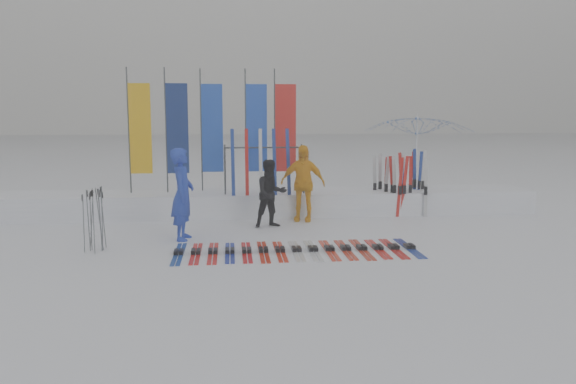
{
  "coord_description": "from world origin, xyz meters",
  "views": [
    {
      "loc": [
        -1.0,
        -10.04,
        2.66
      ],
      "look_at": [
        0.2,
        1.6,
        1.0
      ],
      "focal_mm": 35.0,
      "sensor_mm": 36.0,
      "label": 1
    }
  ],
  "objects": [
    {
      "name": "feather_flags",
      "position": [
        -1.42,
        4.82,
        2.24
      ],
      "size": [
        4.34,
        0.29,
        3.2
      ],
      "color": "#383A3F",
      "rests_on": "ground"
    },
    {
      "name": "ground",
      "position": [
        0.0,
        0.0,
        0.0
      ],
      "size": [
        120.0,
        120.0,
        0.0
      ],
      "primitive_type": "plane",
      "color": "white",
      "rests_on": "ground"
    },
    {
      "name": "snow_bank",
      "position": [
        0.0,
        4.6,
        0.3
      ],
      "size": [
        14.0,
        1.6,
        0.6
      ],
      "primitive_type": "cube",
      "color": "white",
      "rests_on": "ground"
    },
    {
      "name": "person_yellow",
      "position": [
        0.76,
        3.54,
        0.94
      ],
      "size": [
        1.19,
        0.76,
        1.88
      ],
      "primitive_type": "imported",
      "rotation": [
        0.0,
        0.0,
        -0.3
      ],
      "color": "#FFAF10",
      "rests_on": "ground"
    },
    {
      "name": "pole_cluster",
      "position": [
        -3.61,
        0.93,
        0.6
      ],
      "size": [
        0.36,
        0.68,
        1.26
      ],
      "color": "#595B60",
      "rests_on": "ground"
    },
    {
      "name": "person_blue",
      "position": [
        -2.01,
        1.73,
        0.97
      ],
      "size": [
        0.54,
        0.76,
        1.94
      ],
      "primitive_type": "imported",
      "rotation": [
        0.0,
        0.0,
        1.46
      ],
      "color": "#1E37B1",
      "rests_on": "ground"
    },
    {
      "name": "ski_row",
      "position": [
        0.24,
        0.46,
        0.04
      ],
      "size": [
        4.66,
        1.7,
        0.07
      ],
      "color": "navy",
      "rests_on": "ground"
    },
    {
      "name": "tent_canopy",
      "position": [
        4.14,
        5.0,
        1.33
      ],
      "size": [
        3.09,
        3.15,
        2.67
      ],
      "primitive_type": "imported",
      "rotation": [
        0.0,
        0.0,
        -0.06
      ],
      "color": "white",
      "rests_on": "ground"
    },
    {
      "name": "person_black",
      "position": [
        -0.07,
        2.86,
        0.79
      ],
      "size": [
        0.9,
        0.79,
        1.58
      ],
      "primitive_type": "imported",
      "rotation": [
        0.0,
        0.0,
        0.28
      ],
      "color": "black",
      "rests_on": "ground"
    },
    {
      "name": "ski_rack",
      "position": [
        -0.14,
        4.2,
        1.38
      ],
      "size": [
        2.04,
        0.8,
        1.23
      ],
      "color": "#383A3F",
      "rests_on": "ground"
    },
    {
      "name": "upright_skis",
      "position": [
        3.49,
        4.23,
        0.79
      ],
      "size": [
        1.29,
        1.0,
        1.7
      ],
      "color": "silver",
      "rests_on": "ground"
    }
  ]
}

